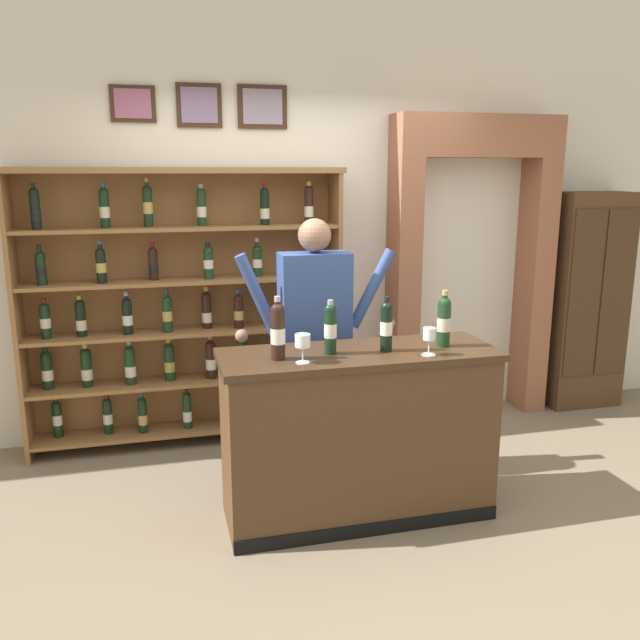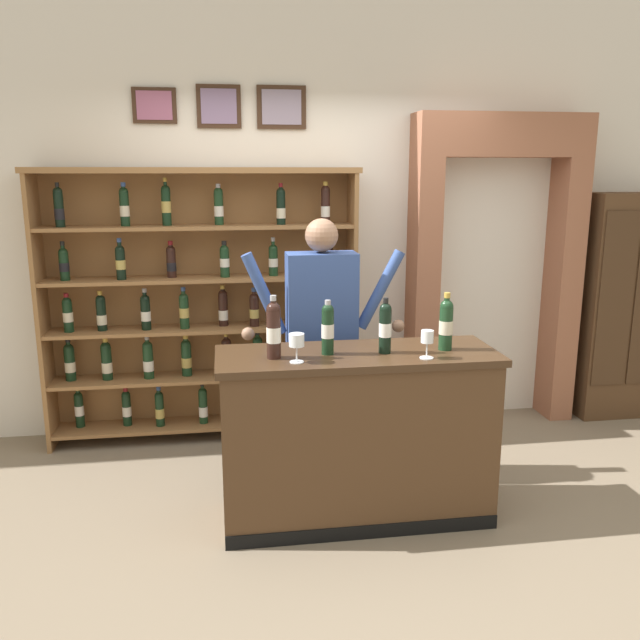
{
  "view_description": "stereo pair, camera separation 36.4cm",
  "coord_description": "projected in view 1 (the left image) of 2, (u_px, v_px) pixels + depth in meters",
  "views": [
    {
      "loc": [
        -1.03,
        -3.31,
        1.95
      ],
      "look_at": [
        -0.15,
        0.14,
        1.14
      ],
      "focal_mm": 36.67,
      "sensor_mm": 36.0,
      "label": 1
    },
    {
      "loc": [
        -0.67,
        -3.38,
        1.95
      ],
      "look_at": [
        -0.15,
        0.14,
        1.14
      ],
      "focal_mm": 36.67,
      "sensor_mm": 36.0,
      "label": 2
    }
  ],
  "objects": [
    {
      "name": "tasting_bottle_chianti",
      "position": [
        386.0,
        325.0,
        3.57
      ],
      "size": [
        0.07,
        0.07,
        0.31
      ],
      "color": "black",
      "rests_on": "tasting_counter"
    },
    {
      "name": "tasting_bottle_vin_santo",
      "position": [
        444.0,
        320.0,
        3.67
      ],
      "size": [
        0.08,
        0.08,
        0.32
      ],
      "color": "#19381E",
      "rests_on": "tasting_counter"
    },
    {
      "name": "tasting_bottle_brunello",
      "position": [
        330.0,
        327.0,
        3.52
      ],
      "size": [
        0.07,
        0.07,
        0.3
      ],
      "color": "black",
      "rests_on": "tasting_counter"
    },
    {
      "name": "wine_glass_left",
      "position": [
        303.0,
        342.0,
        3.35
      ],
      "size": [
        0.08,
        0.08,
        0.15
      ],
      "color": "silver",
      "rests_on": "tasting_counter"
    },
    {
      "name": "ground_plane",
      "position": [
        350.0,
        515.0,
        3.81
      ],
      "size": [
        14.0,
        14.0,
        0.02
      ],
      "primitive_type": "cube",
      "color": "#7A6B56"
    },
    {
      "name": "wine_shelf",
      "position": [
        185.0,
        304.0,
        4.63
      ],
      "size": [
        2.27,
        0.33,
        1.97
      ],
      "color": "olive",
      "rests_on": "ground"
    },
    {
      "name": "side_cabinet",
      "position": [
        585.0,
        300.0,
        5.44
      ],
      "size": [
        0.62,
        0.37,
        1.79
      ],
      "color": "#4C331E",
      "rests_on": "ground"
    },
    {
      "name": "archway_doorway",
      "position": [
        466.0,
        251.0,
        5.2
      ],
      "size": [
        1.32,
        0.45,
        2.36
      ],
      "color": "#935B42",
      "rests_on": "ground"
    },
    {
      "name": "wine_glass_center",
      "position": [
        429.0,
        336.0,
        3.5
      ],
      "size": [
        0.07,
        0.07,
        0.15
      ],
      "color": "silver",
      "rests_on": "tasting_counter"
    },
    {
      "name": "tasting_counter",
      "position": [
        358.0,
        434.0,
        3.71
      ],
      "size": [
        1.55,
        0.55,
        0.98
      ],
      "color": "#4C331E",
      "rests_on": "ground"
    },
    {
      "name": "shopkeeper",
      "position": [
        315.0,
        321.0,
        4.08
      ],
      "size": [
        1.04,
        0.22,
        1.67
      ],
      "color": "#2D3347",
      "rests_on": "ground"
    },
    {
      "name": "back_wall",
      "position": [
        292.0,
        208.0,
        4.92
      ],
      "size": [
        12.0,
        0.19,
        3.35
      ],
      "color": "silver",
      "rests_on": "ground"
    },
    {
      "name": "tasting_bottle_prosecco",
      "position": [
        278.0,
        330.0,
        3.41
      ],
      "size": [
        0.08,
        0.08,
        0.34
      ],
      "color": "black",
      "rests_on": "tasting_counter"
    }
  ]
}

